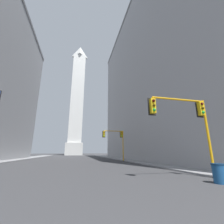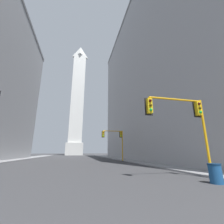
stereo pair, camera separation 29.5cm
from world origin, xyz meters
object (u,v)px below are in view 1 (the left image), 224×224
traffic_light_mid_right (116,138)px  trash_bin (219,173)px  obelisk (77,98)px  traffic_light_near_right (188,116)px

traffic_light_mid_right → trash_bin: bearing=-89.2°
trash_bin → obelisk: bearing=96.4°
traffic_light_near_right → traffic_light_mid_right: (-0.11, 20.49, 0.20)m
traffic_light_near_right → traffic_light_mid_right: 20.49m
obelisk → trash_bin: 89.46m
traffic_light_mid_right → trash_bin: 22.51m
traffic_light_mid_right → trash_bin: traffic_light_mid_right is taller
obelisk → traffic_light_mid_right: (8.86, -60.30, -29.45)m
traffic_light_mid_right → traffic_light_near_right: bearing=-89.7°
obelisk → traffic_light_near_right: 86.53m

